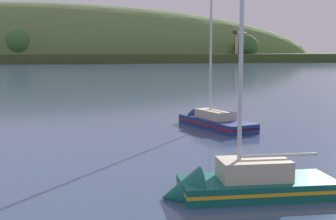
{
  "coord_description": "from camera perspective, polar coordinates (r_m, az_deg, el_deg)",
  "views": [
    {
      "loc": [
        -8.65,
        -1.87,
        6.93
      ],
      "look_at": [
        -1.17,
        37.26,
        1.76
      ],
      "focal_mm": 50.69,
      "sensor_mm": 36.0,
      "label": 1
    }
  ],
  "objects": [
    {
      "name": "dockside_crane",
      "position": [
        246.01,
        8.28,
        7.43
      ],
      "size": [
        9.21,
        6.65,
        16.14
      ],
      "rotation": [
        0.0,
        0.0,
        0.57
      ],
      "color": "#4C4C51",
      "rests_on": "ground"
    },
    {
      "name": "sailboat_near_mooring",
      "position": [
        42.78,
        5.03,
        -1.65
      ],
      "size": [
        5.54,
        9.78,
        14.07
      ],
      "rotation": [
        0.0,
        0.0,
        1.88
      ],
      "color": "navy",
      "rests_on": "ground"
    },
    {
      "name": "far_shoreline_hill",
      "position": [
        271.38,
        -15.66,
        5.71
      ],
      "size": [
        429.63,
        92.9,
        63.61
      ],
      "rotation": [
        0.0,
        0.0,
        -0.02
      ],
      "color": "#3C4E24",
      "rests_on": "ground"
    },
    {
      "name": "sailboat_midwater_white",
      "position": [
        22.88,
        8.29,
        -9.45
      ],
      "size": [
        8.31,
        3.19,
        13.28
      ],
      "rotation": [
        0.0,
        0.0,
        3.1
      ],
      "color": "#0F564C",
      "rests_on": "ground"
    }
  ]
}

